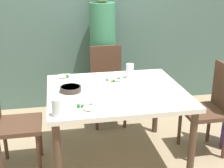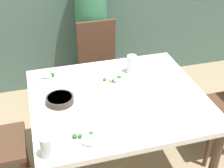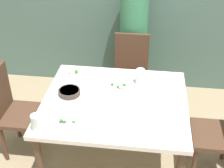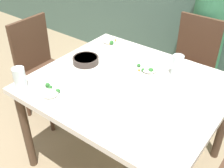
{
  "view_description": "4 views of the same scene",
  "coord_description": "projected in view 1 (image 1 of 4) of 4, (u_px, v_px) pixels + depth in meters",
  "views": [
    {
      "loc": [
        -0.52,
        -2.57,
        1.75
      ],
      "look_at": [
        -0.04,
        -0.03,
        0.8
      ],
      "focal_mm": 50.0,
      "sensor_mm": 36.0,
      "label": 1
    },
    {
      "loc": [
        -0.52,
        -1.73,
        2.01
      ],
      "look_at": [
        -0.02,
        0.08,
        0.79
      ],
      "focal_mm": 50.0,
      "sensor_mm": 36.0,
      "label": 2
    },
    {
      "loc": [
        0.25,
        -2.13,
        2.3
      ],
      "look_at": [
        -0.04,
        0.09,
        0.83
      ],
      "focal_mm": 50.0,
      "sensor_mm": 36.0,
      "label": 3
    },
    {
      "loc": [
        0.84,
        -1.27,
        1.77
      ],
      "look_at": [
        -0.07,
        -0.09,
        0.75
      ],
      "focal_mm": 45.0,
      "sensor_mm": 36.0,
      "label": 4
    }
  ],
  "objects": [
    {
      "name": "fork_steel",
      "position": [
        149.0,
        106.0,
        2.46
      ],
      "size": [
        0.17,
        0.08,
        0.01
      ],
      "color": "silver",
      "rests_on": "dining_table"
    },
    {
      "name": "ground_plane",
      "position": [
        116.0,
        159.0,
        3.06
      ],
      "size": [
        10.0,
        10.0,
        0.0
      ],
      "primitive_type": "plane",
      "color": "#998466"
    },
    {
      "name": "glass_water_tall",
      "position": [
        57.0,
        107.0,
        2.28
      ],
      "size": [
        0.08,
        0.08,
        0.14
      ],
      "color": "silver",
      "rests_on": "dining_table"
    },
    {
      "name": "plate_noodles",
      "position": [
        65.0,
        78.0,
        3.08
      ],
      "size": [
        0.24,
        0.24,
        0.05
      ],
      "color": "white",
      "rests_on": "dining_table"
    },
    {
      "name": "chair_adult_spot",
      "position": [
        107.0,
        82.0,
        3.71
      ],
      "size": [
        0.4,
        0.4,
        0.91
      ],
      "color": "#4C3323",
      "rests_on": "ground_plane"
    },
    {
      "name": "spoon_steel",
      "position": [
        111.0,
        94.0,
        2.7
      ],
      "size": [
        0.18,
        0.05,
        0.01
      ],
      "color": "silver",
      "rests_on": "dining_table"
    },
    {
      "name": "bowl_curry",
      "position": [
        71.0,
        89.0,
        2.76
      ],
      "size": [
        0.19,
        0.19,
        0.05
      ],
      "color": "#3D332D",
      "rests_on": "dining_table"
    },
    {
      "name": "wall_back",
      "position": [
        94.0,
        4.0,
        3.93
      ],
      "size": [
        10.0,
        0.06,
        2.7
      ],
      "color": "#4C6B60",
      "rests_on": "ground_plane"
    },
    {
      "name": "napkin_folded",
      "position": [
        89.0,
        98.0,
        2.63
      ],
      "size": [
        0.14,
        0.14,
        0.01
      ],
      "color": "white",
      "rests_on": "dining_table"
    },
    {
      "name": "dining_table",
      "position": [
        116.0,
        98.0,
        2.83
      ],
      "size": [
        1.22,
        1.07,
        0.73
      ],
      "color": "silver",
      "rests_on": "ground_plane"
    },
    {
      "name": "plate_rice_adult",
      "position": [
        87.0,
        109.0,
        2.39
      ],
      "size": [
        0.25,
        0.25,
        0.05
      ],
      "color": "white",
      "rests_on": "dining_table"
    },
    {
      "name": "chair_child_spot",
      "position": [
        211.0,
        106.0,
        3.05
      ],
      "size": [
        0.4,
        0.4,
        0.91
      ],
      "rotation": [
        0.0,
        0.0,
        -1.57
      ],
      "color": "#4C3323",
      "rests_on": "ground_plane"
    },
    {
      "name": "plate_rice_child",
      "position": [
        114.0,
        81.0,
        2.98
      ],
      "size": [
        0.24,
        0.24,
        0.06
      ],
      "color": "white",
      "rests_on": "dining_table"
    },
    {
      "name": "glass_water_short",
      "position": [
        130.0,
        71.0,
        3.08
      ],
      "size": [
        0.08,
        0.08,
        0.15
      ],
      "color": "silver",
      "rests_on": "dining_table"
    },
    {
      "name": "chair_empty_left",
      "position": [
        10.0,
        120.0,
        2.77
      ],
      "size": [
        0.4,
        0.4,
        0.91
      ],
      "rotation": [
        0.0,
        0.0,
        1.57
      ],
      "color": "#4C3323",
      "rests_on": "ground_plane"
    },
    {
      "name": "person_adult",
      "position": [
        103.0,
        56.0,
        3.93
      ],
      "size": [
        0.32,
        0.32,
        1.58
      ],
      "color": "#387F56",
      "rests_on": "ground_plane"
    }
  ]
}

